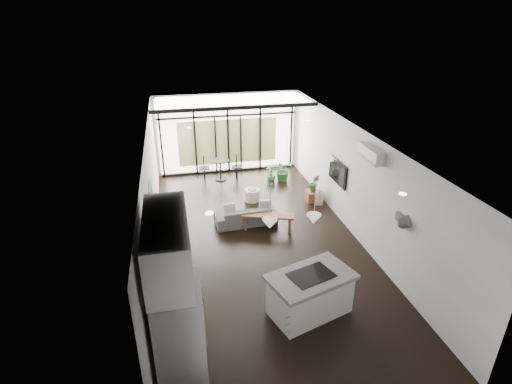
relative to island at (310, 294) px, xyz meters
name	(u,v)px	position (x,y,z in m)	size (l,w,h in m)	color
floor	(259,241)	(-0.40, 2.74, -0.44)	(5.00, 10.00, 0.00)	black
ceiling	(259,135)	(-0.40, 2.74, 2.36)	(5.00, 10.00, 0.00)	white
wall_left	(152,201)	(-2.90, 2.74, 0.96)	(0.02, 10.00, 2.80)	silver
wall_right	(355,183)	(2.10, 2.74, 0.96)	(0.02, 10.00, 2.80)	silver
wall_back	(228,133)	(-0.40, 7.74, 0.96)	(5.00, 0.02, 2.80)	silver
wall_front	(343,350)	(-0.40, -2.26, 0.96)	(5.00, 0.02, 2.80)	silver
glazing	(228,134)	(-0.40, 7.62, 0.96)	(5.00, 0.20, 2.80)	black
skylight	(231,100)	(-0.40, 6.74, 2.33)	(4.70, 1.90, 0.06)	white
neighbour_building	(228,142)	(-0.40, 7.69, 0.66)	(3.50, 0.02, 1.60)	beige
island	(310,294)	(0.00, 0.00, 0.00)	(1.59, 0.94, 0.87)	white
cooktop	(311,275)	(0.00, 0.00, 0.44)	(0.82, 0.55, 0.01)	black
fridge	(180,338)	(-2.46, -1.11, 0.49)	(0.72, 0.89, 1.85)	#9D9DA2
appliance_column	(170,301)	(-2.58, -0.41, 0.62)	(0.55, 0.57, 2.12)	white
upper_cabinets	(167,245)	(-2.52, -0.76, 1.91)	(0.62, 1.75, 0.86)	white
pendant_left	(270,224)	(-0.80, 0.09, 1.58)	(0.26, 0.26, 0.18)	white
pendant_right	(314,219)	(0.00, 0.09, 1.58)	(0.26, 0.26, 0.18)	white
sofa	(246,212)	(-0.52, 3.74, -0.11)	(1.68, 0.49, 0.66)	#4A494C
console_bench	(268,222)	(-0.02, 3.30, -0.21)	(1.38, 0.34, 0.44)	brown
pouf	(252,195)	(-0.07, 5.09, -0.25)	(0.46, 0.46, 0.37)	beige
crate	(313,196)	(1.76, 4.67, -0.27)	(0.43, 0.43, 0.32)	brown
plant_tall	(283,172)	(1.28, 6.40, -0.14)	(0.68, 0.75, 0.59)	#2A672F
plant_med	(271,177)	(0.85, 6.38, -0.26)	(0.34, 0.61, 0.34)	#2A672F
plant_crate	(314,188)	(1.76, 4.67, 0.01)	(0.30, 0.55, 0.24)	#2A672F
milk_can	(319,196)	(1.85, 4.42, -0.18)	(0.26, 0.26, 0.51)	beige
bistro_set	(221,170)	(-0.79, 6.93, -0.09)	(1.44, 0.58, 0.69)	black
tv	(338,172)	(2.06, 3.74, 0.86)	(0.05, 1.10, 0.65)	black
ac_unit	(371,154)	(1.98, 1.94, 2.01)	(0.22, 0.90, 0.30)	silver
framed_art	(152,205)	(-2.87, 2.24, 1.11)	(0.04, 0.70, 0.90)	black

